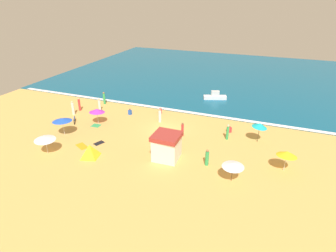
{
  "coord_description": "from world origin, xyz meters",
  "views": [
    {
      "loc": [
        10.97,
        -27.63,
        15.04
      ],
      "look_at": [
        0.31,
        -0.23,
        0.8
      ],
      "focal_mm": 29.26,
      "sensor_mm": 36.0,
      "label": 1
    }
  ],
  "objects": [
    {
      "name": "ground_plane",
      "position": [
        0.0,
        0.0,
        0.0
      ],
      "size": [
        60.0,
        60.0,
        0.0
      ],
      "primitive_type": "plane",
      "color": "#E0A856"
    },
    {
      "name": "wave_breaker_foam",
      "position": [
        0.0,
        6.3,
        0.1
      ],
      "size": [
        57.0,
        0.7,
        0.01
      ],
      "primitive_type": "cube",
      "color": "white",
      "rests_on": "ocean_water"
    },
    {
      "name": "beachgoer_1",
      "position": [
        -11.18,
        2.54,
        0.86
      ],
      "size": [
        0.48,
        0.48,
        1.82
      ],
      "color": "white",
      "rests_on": "ground_plane"
    },
    {
      "name": "parked_bicycle",
      "position": [
        -11.95,
        -2.07,
        0.38
      ],
      "size": [
        1.08,
        1.53,
        0.76
      ],
      "color": "black",
      "rests_on": "ground_plane"
    },
    {
      "name": "beachgoer_6",
      "position": [
        -11.98,
        4.95,
        0.92
      ],
      "size": [
        0.38,
        0.38,
        1.91
      ],
      "color": "green",
      "rests_on": "ground_plane"
    },
    {
      "name": "beach_umbrella_3",
      "position": [
        13.38,
        -3.69,
        1.83
      ],
      "size": [
        2.16,
        2.19,
        2.16
      ],
      "color": "silver",
      "rests_on": "ground_plane"
    },
    {
      "name": "beach_umbrella_0",
      "position": [
        10.57,
        1.19,
        2.04
      ],
      "size": [
        2.01,
        1.97,
        2.38
      ],
      "color": "#4C3823",
      "rests_on": "ground_plane"
    },
    {
      "name": "beach_umbrella_4",
      "position": [
        -10.81,
        -5.36,
        1.95
      ],
      "size": [
        3.08,
        3.08,
        2.2
      ],
      "color": "silver",
      "rests_on": "ground_plane"
    },
    {
      "name": "beachgoer_9",
      "position": [
        2.22,
        -0.51,
        0.81
      ],
      "size": [
        0.29,
        0.29,
        1.68
      ],
      "color": "red",
      "rests_on": "ground_plane"
    },
    {
      "name": "beachgoer_8",
      "position": [
        -6.51,
        2.82,
        0.37
      ],
      "size": [
        0.42,
        0.42,
        0.87
      ],
      "color": "blue",
      "rests_on": "ground_plane"
    },
    {
      "name": "beachgoer_5",
      "position": [
        7.26,
        0.52,
        0.9
      ],
      "size": [
        0.32,
        0.32,
        1.85
      ],
      "color": "green",
      "rests_on": "ground_plane"
    },
    {
      "name": "beachgoer_7",
      "position": [
        -13.88,
        1.53,
        0.9
      ],
      "size": [
        0.35,
        0.35,
        1.88
      ],
      "color": "red",
      "rests_on": "ground_plane"
    },
    {
      "name": "beach_towel_0",
      "position": [
        -7.23,
        -6.86,
        0.01
      ],
      "size": [
        1.82,
        1.49,
        0.01
      ],
      "color": "orange",
      "rests_on": "ground_plane"
    },
    {
      "name": "beach_towel_1",
      "position": [
        -5.89,
        -5.59,
        0.01
      ],
      "size": [
        1.09,
        1.32,
        0.01
      ],
      "color": "black",
      "rests_on": "ground_plane"
    },
    {
      "name": "beachgoer_11",
      "position": [
        6.37,
        -5.44,
        0.8
      ],
      "size": [
        0.51,
        0.51,
        1.72
      ],
      "color": "green",
      "rests_on": "ground_plane"
    },
    {
      "name": "beach_umbrella_5",
      "position": [
        -9.67,
        -9.31,
        1.75
      ],
      "size": [
        2.76,
        2.75,
        1.99
      ],
      "color": "silver",
      "rests_on": "ground_plane"
    },
    {
      "name": "beachgoer_3",
      "position": [
        2.28,
        -2.27,
        0.73
      ],
      "size": [
        0.39,
        0.39,
        1.55
      ],
      "color": "green",
      "rests_on": "ground_plane"
    },
    {
      "name": "beach_tent",
      "position": [
        -5.02,
        -8.32,
        0.71
      ],
      "size": [
        2.18,
        2.22,
        1.42
      ],
      "color": "yellow",
      "rests_on": "ground_plane"
    },
    {
      "name": "beachgoer_10",
      "position": [
        -2.78,
        4.79,
        0.36
      ],
      "size": [
        0.47,
        0.47,
        0.84
      ],
      "color": "red",
      "rests_on": "ground_plane"
    },
    {
      "name": "small_boat_0",
      "position": [
        3.12,
        12.87,
        0.53
      ],
      "size": [
        3.65,
        2.09,
        1.34
      ],
      "color": "white",
      "rests_on": "ocean_water"
    },
    {
      "name": "beach_umbrella_2",
      "position": [
        9.04,
        -7.08,
        1.69
      ],
      "size": [
        2.71,
        2.72,
        1.92
      ],
      "color": "#4C3823",
      "rests_on": "ground_plane"
    },
    {
      "name": "ocean_water",
      "position": [
        0.0,
        28.0,
        0.05
      ],
      "size": [
        60.0,
        44.0,
        0.1
      ],
      "primitive_type": "cube",
      "color": "#0F567A",
      "rests_on": "ground_plane"
    },
    {
      "name": "beachgoer_2",
      "position": [
        -1.72,
        2.09,
        0.82
      ],
      "size": [
        0.4,
        0.4,
        1.76
      ],
      "color": "white",
      "rests_on": "ground_plane"
    },
    {
      "name": "beach_umbrella_1",
      "position": [
        -8.9,
        -1.25,
        1.81
      ],
      "size": [
        2.45,
        2.47,
        2.1
      ],
      "color": "silver",
      "rests_on": "ground_plane"
    },
    {
      "name": "beachgoer_4",
      "position": [
        -13.78,
        0.03,
        0.91
      ],
      "size": [
        0.38,
        0.38,
        1.92
      ],
      "color": "white",
      "rests_on": "ground_plane"
    },
    {
      "name": "beachgoer_0",
      "position": [
        7.17,
        2.41,
        0.35
      ],
      "size": [
        0.64,
        0.64,
        0.84
      ],
      "color": "red",
      "rests_on": "ground_plane"
    },
    {
      "name": "lifeguard_cabana",
      "position": [
        2.29,
        -5.68,
        1.38
      ],
      "size": [
        2.63,
        2.61,
        2.71
      ],
      "color": "white",
      "rests_on": "ground_plane"
    },
    {
      "name": "beach_towel_2",
      "position": [
        -8.83,
        -1.9,
        0.01
      ],
      "size": [
        1.16,
        1.02,
        0.01
      ],
      "color": "green",
      "rests_on": "ground_plane"
    }
  ]
}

